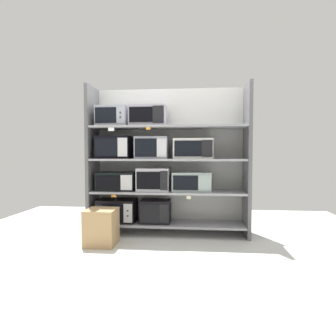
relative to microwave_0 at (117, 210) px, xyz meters
name	(u,v)px	position (x,y,z in m)	size (l,w,h in m)	color
ground	(160,258)	(0.77, -1.00, -0.35)	(6.22, 6.00, 0.02)	silver
back_panel	(170,160)	(0.77, 0.28, 0.76)	(2.42, 0.04, 2.19)	#B2B2AD
upright_left	(93,160)	(-0.37, 0.00, 0.76)	(0.05, 0.50, 2.19)	#5B5B5E
upright_right	(247,161)	(1.91, 0.00, 0.76)	(0.05, 0.50, 2.19)	#5B5B5E
shelf_0	(168,224)	(0.77, 0.00, -0.18)	(2.22, 0.50, 0.03)	#99999E
microwave_0	(117,210)	(0.00, 0.00, 0.00)	(0.56, 0.40, 0.34)	black
microwave_1	(156,211)	(0.58, 0.00, 0.00)	(0.44, 0.35, 0.34)	black
shelf_1	(168,192)	(0.77, 0.00, 0.29)	(2.22, 0.50, 0.03)	#99999E
microwave_2	(117,181)	(0.00, 0.00, 0.44)	(0.56, 0.37, 0.27)	black
microwave_3	(154,179)	(0.56, 0.00, 0.47)	(0.47, 0.43, 0.34)	#B6B4BC
microwave_4	(192,182)	(1.12, 0.00, 0.44)	(0.56, 0.36, 0.28)	#97A8A3
price_tag_0	(114,196)	(0.02, -0.25, 0.25)	(0.07, 0.00, 0.03)	orange
price_tag_1	(189,197)	(1.08, -0.25, 0.25)	(0.06, 0.00, 0.04)	beige
shelf_2	(168,160)	(0.77, 0.00, 0.77)	(2.22, 0.50, 0.03)	#99999E
microwave_5	(114,147)	(-0.03, 0.00, 0.95)	(0.50, 0.40, 0.33)	black
microwave_6	(152,148)	(0.54, 0.00, 0.94)	(0.47, 0.40, 0.32)	#979AA7
microwave_7	(193,149)	(1.14, 0.00, 0.93)	(0.57, 0.35, 0.29)	silver
shelf_3	(168,127)	(0.77, 0.00, 1.24)	(2.22, 0.50, 0.03)	#99999E
microwave_8	(113,117)	(-0.05, 0.00, 1.40)	(0.46, 0.36, 0.30)	#9DA3AC
microwave_9	(148,116)	(0.48, 0.00, 1.41)	(0.52, 0.36, 0.30)	#A09BAB
price_tag_2	(111,129)	(-0.01, -0.25, 1.20)	(0.09, 0.00, 0.05)	white
price_tag_3	(148,128)	(0.52, -0.25, 1.20)	(0.06, 0.00, 0.03)	orange
shipping_carton	(101,227)	(-0.05, -0.59, -0.10)	(0.39, 0.39, 0.47)	tan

